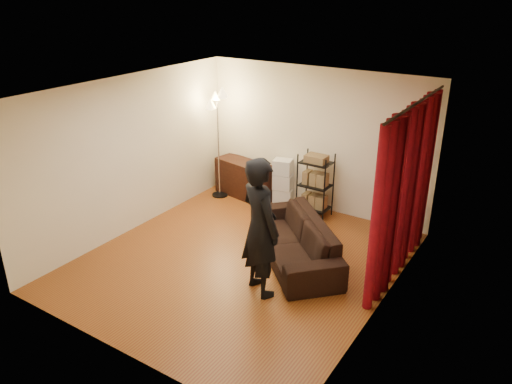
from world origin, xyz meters
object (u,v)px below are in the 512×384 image
Objects in this scene: sofa at (294,239)px; floor_lamp at (218,145)px; media_cabinet at (245,179)px; storage_boxes at (283,181)px; person at (260,227)px; wire_shelf at (315,185)px.

sofa is 1.06× the size of floor_lamp.
storage_boxes is at bearing 18.27° from media_cabinet.
person is 3.13m from storage_boxes.
wire_shelf reaches higher than sofa.
storage_boxes is at bearing 168.93° from sofa.
media_cabinet is at bearing -172.38° from storage_boxes.
person is at bearing -41.64° from media_cabinet.
person is 0.93× the size of floor_lamp.
storage_boxes is 0.82m from wire_shelf.
media_cabinet is (-2.09, 2.71, -0.63)m from person.
person is at bearing -99.93° from wire_shelf.
media_cabinet is 1.64m from wire_shelf.
wire_shelf is 2.12m from floor_lamp.
sofa is 2.15m from storage_boxes.
media_cabinet is 0.87m from floor_lamp.
storage_boxes is 1.47m from floor_lamp.
wire_shelf is at bearing -53.53° from person.
storage_boxes is (0.84, 0.11, 0.09)m from media_cabinet.
person is at bearing -43.96° from floor_lamp.
media_cabinet is at bearing -25.99° from person.
wire_shelf reaches higher than storage_boxes.
storage_boxes is at bearing 16.64° from floor_lamp.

